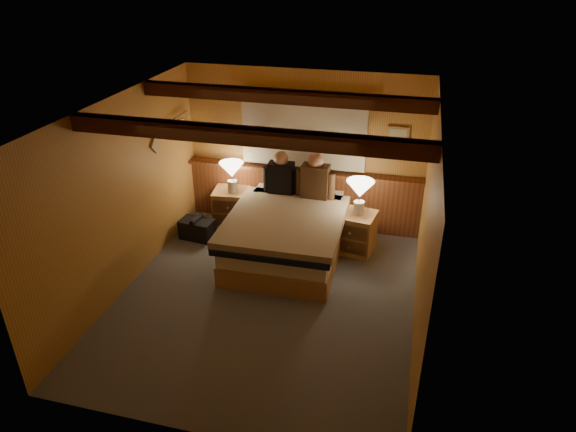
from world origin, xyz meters
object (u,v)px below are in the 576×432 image
(nightstand_right, at_px, (355,232))
(person_right, at_px, (315,179))
(nightstand_left, at_px, (232,207))
(lamp_left, at_px, (232,171))
(duffel_bag, at_px, (197,229))
(person_left, at_px, (281,176))
(bed, at_px, (287,235))
(lamp_right, at_px, (360,191))

(nightstand_right, bearing_deg, person_right, 168.23)
(nightstand_left, xyz_separation_m, lamp_left, (0.05, -0.04, 0.63))
(duffel_bag, bearing_deg, person_right, 21.42)
(nightstand_right, xyz_separation_m, person_right, (-0.64, 0.24, 0.65))
(person_left, bearing_deg, nightstand_left, 174.73)
(nightstand_right, bearing_deg, duffel_bag, -165.45)
(bed, distance_m, nightstand_left, 1.30)
(lamp_right, bearing_deg, person_right, 160.34)
(lamp_left, xyz_separation_m, person_left, (0.77, -0.00, 0.01))
(lamp_right, bearing_deg, bed, -155.79)
(bed, relative_size, nightstand_right, 3.29)
(bed, distance_m, nightstand_right, 0.99)
(nightstand_left, relative_size, nightstand_right, 0.96)
(lamp_right, distance_m, duffel_bag, 2.50)
(nightstand_right, bearing_deg, nightstand_left, 179.77)
(bed, height_order, duffel_bag, bed)
(nightstand_right, height_order, duffel_bag, nightstand_right)
(nightstand_right, relative_size, lamp_right, 1.22)
(nightstand_left, bearing_deg, duffel_bag, -130.57)
(lamp_left, xyz_separation_m, lamp_right, (1.95, -0.28, 0.02))
(nightstand_left, xyz_separation_m, nightstand_right, (1.97, -0.33, 0.00))
(lamp_right, relative_size, person_left, 0.76)
(nightstand_right, xyz_separation_m, lamp_right, (0.03, 0.01, 0.65))
(lamp_left, bearing_deg, lamp_right, -8.08)
(lamp_left, bearing_deg, person_right, -1.73)
(person_left, xyz_separation_m, duffel_bag, (-1.17, -0.50, -0.78))
(nightstand_left, xyz_separation_m, duffel_bag, (-0.36, -0.55, -0.14))
(bed, distance_m, person_left, 0.94)
(person_left, bearing_deg, nightstand_right, -15.44)
(person_left, height_order, person_right, person_right)
(duffel_bag, bearing_deg, lamp_left, 56.97)
(bed, xyz_separation_m, duffel_bag, (-1.44, 0.19, -0.20))
(nightstand_right, distance_m, duffel_bag, 2.35)
(lamp_right, xyz_separation_m, person_left, (-1.19, 0.27, -0.01))
(nightstand_right, distance_m, person_left, 1.35)
(person_right, bearing_deg, lamp_left, 179.84)
(bed, height_order, person_left, person_left)
(lamp_right, height_order, person_right, person_right)
(nightstand_left, bearing_deg, lamp_left, -50.12)
(bed, height_order, lamp_left, lamp_left)
(nightstand_left, distance_m, duffel_bag, 0.67)
(person_right, bearing_deg, lamp_right, -18.09)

